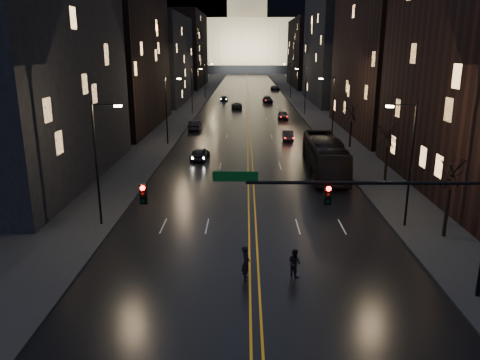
{
  "coord_description": "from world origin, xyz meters",
  "views": [
    {
      "loc": [
        -0.51,
        -21.77,
        12.45
      ],
      "look_at": [
        -0.92,
        11.29,
        3.14
      ],
      "focal_mm": 35.0,
      "sensor_mm": 36.0,
      "label": 1
    }
  ],
  "objects_px": {
    "traffic_signal": "(376,204)",
    "pedestrian_b": "(295,262)",
    "receding_car_a": "(288,136)",
    "pedestrian_a": "(246,263)",
    "oncoming_car_b": "(195,125)",
    "bus": "(325,156)",
    "oncoming_car_a": "(200,153)"
  },
  "relations": [
    {
      "from": "oncoming_car_a",
      "to": "receding_car_a",
      "type": "bearing_deg",
      "value": -127.97
    },
    {
      "from": "oncoming_car_a",
      "to": "pedestrian_a",
      "type": "distance_m",
      "value": 29.6
    },
    {
      "from": "oncoming_car_a",
      "to": "oncoming_car_b",
      "type": "relative_size",
      "value": 0.93
    },
    {
      "from": "bus",
      "to": "oncoming_car_b",
      "type": "relative_size",
      "value": 2.77
    },
    {
      "from": "oncoming_car_b",
      "to": "pedestrian_a",
      "type": "distance_m",
      "value": 50.23
    },
    {
      "from": "oncoming_car_a",
      "to": "pedestrian_b",
      "type": "xyz_separation_m",
      "value": [
        8.1,
        -28.65,
        0.05
      ]
    },
    {
      "from": "pedestrian_b",
      "to": "pedestrian_a",
      "type": "bearing_deg",
      "value": 61.72
    },
    {
      "from": "oncoming_car_b",
      "to": "pedestrian_b",
      "type": "distance_m",
      "value": 50.29
    },
    {
      "from": "traffic_signal",
      "to": "oncoming_car_a",
      "type": "xyz_separation_m",
      "value": [
        -11.73,
        31.04,
        -4.33
      ]
    },
    {
      "from": "oncoming_car_a",
      "to": "receding_car_a",
      "type": "distance_m",
      "value": 16.47
    },
    {
      "from": "pedestrian_a",
      "to": "traffic_signal",
      "type": "bearing_deg",
      "value": -105.87
    },
    {
      "from": "traffic_signal",
      "to": "pedestrian_b",
      "type": "height_order",
      "value": "traffic_signal"
    },
    {
      "from": "receding_car_a",
      "to": "pedestrian_b",
      "type": "xyz_separation_m",
      "value": [
        -3.15,
        -40.68,
        0.12
      ]
    },
    {
      "from": "receding_car_a",
      "to": "pedestrian_b",
      "type": "bearing_deg",
      "value": -91.66
    },
    {
      "from": "oncoming_car_a",
      "to": "oncoming_car_b",
      "type": "xyz_separation_m",
      "value": [
        -2.67,
        20.47,
        0.03
      ]
    },
    {
      "from": "receding_car_a",
      "to": "pedestrian_a",
      "type": "height_order",
      "value": "pedestrian_a"
    },
    {
      "from": "oncoming_car_b",
      "to": "receding_car_a",
      "type": "distance_m",
      "value": 16.28
    },
    {
      "from": "oncoming_car_a",
      "to": "pedestrian_b",
      "type": "height_order",
      "value": "pedestrian_b"
    },
    {
      "from": "traffic_signal",
      "to": "oncoming_car_b",
      "type": "relative_size",
      "value": 3.56
    },
    {
      "from": "traffic_signal",
      "to": "oncoming_car_a",
      "type": "bearing_deg",
      "value": 110.71
    },
    {
      "from": "traffic_signal",
      "to": "pedestrian_a",
      "type": "relative_size",
      "value": 8.73
    },
    {
      "from": "bus",
      "to": "pedestrian_a",
      "type": "height_order",
      "value": "bus"
    },
    {
      "from": "oncoming_car_a",
      "to": "pedestrian_a",
      "type": "xyz_separation_m",
      "value": [
        5.35,
        -29.11,
        0.22
      ]
    },
    {
      "from": "receding_car_a",
      "to": "pedestrian_a",
      "type": "relative_size",
      "value": 2.13
    },
    {
      "from": "oncoming_car_b",
      "to": "pedestrian_a",
      "type": "relative_size",
      "value": 2.45
    },
    {
      "from": "pedestrian_a",
      "to": "pedestrian_b",
      "type": "distance_m",
      "value": 2.79
    },
    {
      "from": "receding_car_a",
      "to": "bus",
      "type": "bearing_deg",
      "value": -80.52
    },
    {
      "from": "oncoming_car_b",
      "to": "pedestrian_a",
      "type": "height_order",
      "value": "pedestrian_a"
    },
    {
      "from": "receding_car_a",
      "to": "pedestrian_a",
      "type": "xyz_separation_m",
      "value": [
        -5.9,
        -41.14,
        0.3
      ]
    },
    {
      "from": "bus",
      "to": "oncoming_car_b",
      "type": "height_order",
      "value": "bus"
    },
    {
      "from": "oncoming_car_a",
      "to": "oncoming_car_b",
      "type": "bearing_deg",
      "value": -77.46
    },
    {
      "from": "pedestrian_b",
      "to": "oncoming_car_b",
      "type": "bearing_deg",
      "value": -25.38
    }
  ]
}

